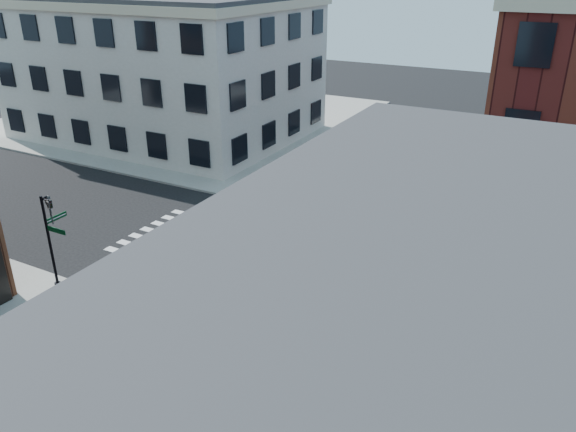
# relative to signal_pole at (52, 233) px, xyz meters

# --- Properties ---
(ground) EXTENTS (120.00, 120.00, 0.00)m
(ground) POSITION_rel_signal_pole_xyz_m (6.72, 6.68, -2.86)
(ground) COLOR black
(ground) RESTS_ON ground
(sidewalk_nw) EXTENTS (30.00, 30.00, 0.15)m
(sidewalk_nw) POSITION_rel_signal_pole_xyz_m (-14.28, 27.68, -2.78)
(sidewalk_nw) COLOR gray
(sidewalk_nw) RESTS_ON ground
(building_nw) EXTENTS (22.00, 16.00, 11.00)m
(building_nw) POSITION_rel_signal_pole_xyz_m (-12.28, 22.68, 2.64)
(building_nw) COLOR beige
(building_nw) RESTS_ON ground
(tree_near) EXTENTS (2.69, 2.69, 4.49)m
(tree_near) POSITION_rel_signal_pole_xyz_m (14.28, 16.65, 0.30)
(tree_near) COLOR black
(tree_near) RESTS_ON ground
(tree_far) EXTENTS (2.43, 2.43, 4.07)m
(tree_far) POSITION_rel_signal_pole_xyz_m (14.28, 22.65, 0.02)
(tree_far) COLOR black
(tree_far) RESTS_ON ground
(signal_pole) EXTENTS (1.29, 1.24, 4.60)m
(signal_pole) POSITION_rel_signal_pole_xyz_m (0.00, 0.00, 0.00)
(signal_pole) COLOR black
(signal_pole) RESTS_ON ground
(box_truck) EXTENTS (7.43, 2.49, 3.32)m
(box_truck) POSITION_rel_signal_pole_xyz_m (18.39, 1.96, -1.13)
(box_truck) COLOR silver
(box_truck) RESTS_ON ground
(traffic_cone) EXTENTS (0.49, 0.49, 0.80)m
(traffic_cone) POSITION_rel_signal_pole_xyz_m (1.02, 2.30, -2.47)
(traffic_cone) COLOR red
(traffic_cone) RESTS_ON ground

